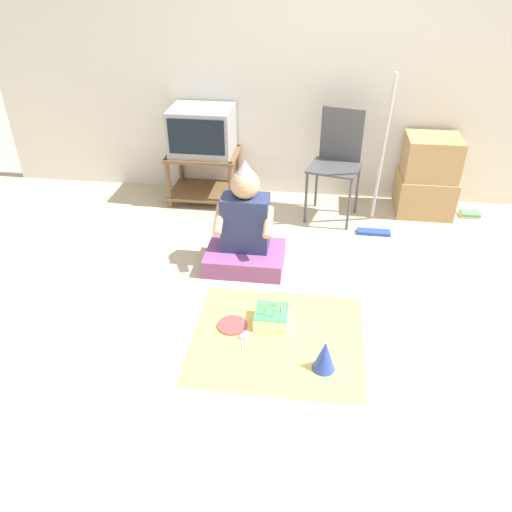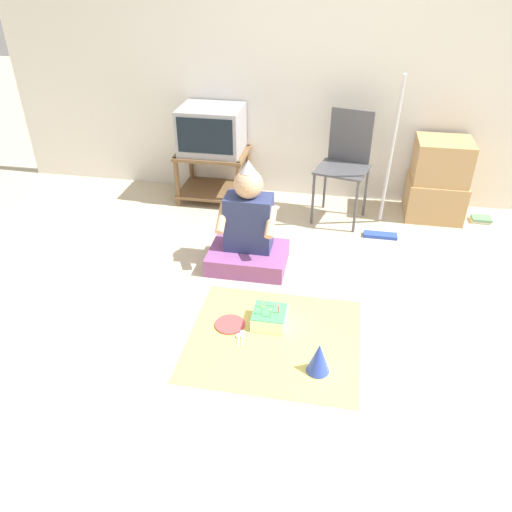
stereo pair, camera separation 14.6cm
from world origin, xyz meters
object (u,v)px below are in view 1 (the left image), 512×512
(book_pile, at_px, (470,214))
(birthday_cake, at_px, (272,317))
(folding_chair, at_px, (337,156))
(party_hat_blue, at_px, (325,355))
(dust_mop, at_px, (379,187))
(person_seated, at_px, (245,234))
(tv, at_px, (202,130))
(cardboard_box_stack, at_px, (427,177))
(paper_plate, at_px, (232,325))

(book_pile, distance_m, birthday_cake, 2.40)
(folding_chair, distance_m, party_hat_blue, 2.06)
(dust_mop, bearing_deg, person_seated, -145.67)
(tv, bearing_deg, birthday_cake, -65.11)
(tv, height_order, birthday_cake, tv)
(dust_mop, relative_size, party_hat_blue, 6.72)
(dust_mop, bearing_deg, tv, 165.32)
(book_pile, height_order, party_hat_blue, party_hat_blue)
(party_hat_blue, bearing_deg, book_pile, 58.61)
(tv, bearing_deg, person_seated, -63.34)
(book_pile, bearing_deg, dust_mop, -157.68)
(person_seated, bearing_deg, dust_mop, 34.33)
(person_seated, xyz_separation_m, party_hat_blue, (0.62, -1.05, -0.17))
(dust_mop, height_order, book_pile, dust_mop)
(tv, relative_size, birthday_cake, 2.56)
(person_seated, bearing_deg, cardboard_box_stack, 36.73)
(cardboard_box_stack, height_order, birthday_cake, cardboard_box_stack)
(folding_chair, relative_size, paper_plate, 4.81)
(dust_mop, relative_size, book_pile, 7.92)
(person_seated, bearing_deg, party_hat_blue, -59.49)
(dust_mop, height_order, paper_plate, dust_mop)
(person_seated, distance_m, birthday_cake, 0.77)
(tv, height_order, cardboard_box_stack, tv)
(book_pile, xyz_separation_m, paper_plate, (-1.89, -1.81, -0.01))
(book_pile, relative_size, party_hat_blue, 0.85)
(folding_chair, xyz_separation_m, cardboard_box_stack, (0.82, 0.15, -0.21))
(person_seated, relative_size, paper_plate, 4.29)
(party_hat_blue, xyz_separation_m, paper_plate, (-0.60, 0.31, -0.09))
(tv, relative_size, book_pile, 3.30)
(cardboard_box_stack, xyz_separation_m, dust_mop, (-0.47, -0.41, 0.06))
(tv, height_order, paper_plate, tv)
(folding_chair, xyz_separation_m, dust_mop, (0.35, -0.26, -0.15))
(folding_chair, height_order, party_hat_blue, folding_chair)
(folding_chair, xyz_separation_m, birthday_cake, (-0.39, -1.64, -0.50))
(tv, distance_m, book_pile, 2.56)
(folding_chair, height_order, cardboard_box_stack, folding_chair)
(tv, xyz_separation_m, party_hat_blue, (1.18, -2.17, -0.58))
(party_hat_blue, distance_m, paper_plate, 0.68)
(dust_mop, height_order, birthday_cake, dust_mop)
(book_pile, distance_m, paper_plate, 2.62)
(person_seated, height_order, party_hat_blue, person_seated)
(birthday_cake, bearing_deg, dust_mop, 61.64)
(book_pile, height_order, birthday_cake, birthday_cake)
(folding_chair, bearing_deg, paper_plate, -110.69)
(folding_chair, bearing_deg, birthday_cake, -103.47)
(book_pile, xyz_separation_m, birthday_cake, (-1.64, -1.75, 0.03))
(person_seated, xyz_separation_m, paper_plate, (0.02, -0.75, -0.26))
(dust_mop, distance_m, party_hat_blue, 1.82)
(tv, height_order, folding_chair, folding_chair)
(folding_chair, bearing_deg, tv, 172.89)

